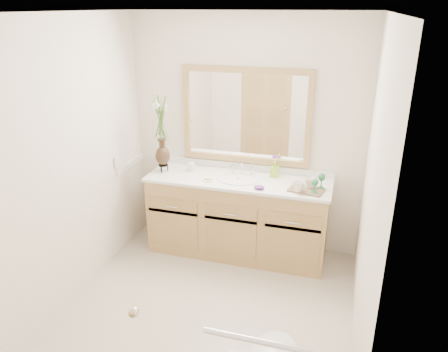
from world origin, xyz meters
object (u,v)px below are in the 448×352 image
(flower_vase, at_px, (161,125))
(tumbler, at_px, (192,167))
(tray, at_px, (306,190))
(soap_bottle, at_px, (275,170))

(flower_vase, bearing_deg, tumbler, 20.03)
(flower_vase, relative_size, tumbler, 8.41)
(tumbler, height_order, tray, tumbler)
(flower_vase, distance_m, tray, 1.56)
(tumbler, relative_size, tray, 0.28)
(flower_vase, distance_m, tumbler, 0.54)
(flower_vase, xyz_separation_m, soap_bottle, (1.13, 0.18, -0.42))
(tumbler, height_order, soap_bottle, soap_bottle)
(flower_vase, height_order, tumbler, flower_vase)
(soap_bottle, relative_size, tray, 0.48)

